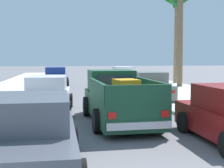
{
  "coord_description": "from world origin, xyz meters",
  "views": [
    {
      "loc": [
        -1.88,
        -4.51,
        2.31
      ],
      "look_at": [
        -0.02,
        8.59,
        1.2
      ],
      "focal_mm": 51.07,
      "sensor_mm": 36.0,
      "label": 1
    }
  ],
  "objects_px": {
    "car_right_mid": "(31,137)",
    "car_left_far": "(48,96)",
    "car_left_mid": "(56,77)",
    "pickup_truck": "(118,100)",
    "car_right_far": "(123,76)",
    "palm_tree_right_mid": "(176,7)",
    "car_left_near": "(148,87)"
  },
  "relations": [
    {
      "from": "pickup_truck",
      "to": "car_right_mid",
      "type": "height_order",
      "value": "pickup_truck"
    },
    {
      "from": "car_left_mid",
      "to": "palm_tree_right_mid",
      "type": "height_order",
      "value": "palm_tree_right_mid"
    },
    {
      "from": "car_left_far",
      "to": "palm_tree_right_mid",
      "type": "relative_size",
      "value": 0.55
    },
    {
      "from": "car_right_far",
      "to": "car_right_mid",
      "type": "bearing_deg",
      "value": -105.19
    },
    {
      "from": "car_left_mid",
      "to": "car_left_far",
      "type": "xyz_separation_m",
      "value": [
        0.08,
        -12.26,
        0.0
      ]
    },
    {
      "from": "car_right_mid",
      "to": "car_left_far",
      "type": "relative_size",
      "value": 1.0
    },
    {
      "from": "car_right_mid",
      "to": "car_left_near",
      "type": "bearing_deg",
      "value": 63.63
    },
    {
      "from": "pickup_truck",
      "to": "palm_tree_right_mid",
      "type": "distance_m",
      "value": 17.75
    },
    {
      "from": "car_left_mid",
      "to": "car_right_mid",
      "type": "height_order",
      "value": "same"
    },
    {
      "from": "palm_tree_right_mid",
      "to": "car_right_far",
      "type": "bearing_deg",
      "value": 178.55
    },
    {
      "from": "car_left_mid",
      "to": "car_left_far",
      "type": "distance_m",
      "value": 12.26
    },
    {
      "from": "car_right_mid",
      "to": "car_left_far",
      "type": "distance_m",
      "value": 7.04
    },
    {
      "from": "palm_tree_right_mid",
      "to": "pickup_truck",
      "type": "bearing_deg",
      "value": -116.11
    },
    {
      "from": "car_left_near",
      "to": "car_left_far",
      "type": "height_order",
      "value": "same"
    },
    {
      "from": "car_left_far",
      "to": "palm_tree_right_mid",
      "type": "height_order",
      "value": "palm_tree_right_mid"
    },
    {
      "from": "car_left_near",
      "to": "car_left_mid",
      "type": "xyz_separation_m",
      "value": [
        -5.27,
        9.0,
        0.0
      ]
    },
    {
      "from": "car_left_near",
      "to": "car_left_mid",
      "type": "bearing_deg",
      "value": 120.35
    },
    {
      "from": "car_left_far",
      "to": "palm_tree_right_mid",
      "type": "distance_m",
      "value": 17.26
    },
    {
      "from": "car_right_far",
      "to": "palm_tree_right_mid",
      "type": "height_order",
      "value": "palm_tree_right_mid"
    },
    {
      "from": "car_right_mid",
      "to": "car_left_far",
      "type": "bearing_deg",
      "value": 90.66
    },
    {
      "from": "pickup_truck",
      "to": "car_left_far",
      "type": "height_order",
      "value": "pickup_truck"
    },
    {
      "from": "pickup_truck",
      "to": "car_right_mid",
      "type": "relative_size",
      "value": 1.23
    },
    {
      "from": "pickup_truck",
      "to": "car_right_far",
      "type": "xyz_separation_m",
      "value": [
        2.86,
        15.19,
        -0.08
      ]
    },
    {
      "from": "car_left_near",
      "to": "pickup_truck",
      "type": "bearing_deg",
      "value": -114.76
    },
    {
      "from": "car_right_far",
      "to": "car_left_mid",
      "type": "bearing_deg",
      "value": -173.48
    },
    {
      "from": "car_left_mid",
      "to": "palm_tree_right_mid",
      "type": "distance_m",
      "value": 11.67
    },
    {
      "from": "car_right_mid",
      "to": "car_left_far",
      "type": "height_order",
      "value": "same"
    },
    {
      "from": "car_left_far",
      "to": "car_right_far",
      "type": "bearing_deg",
      "value": 66.93
    },
    {
      "from": "car_left_far",
      "to": "pickup_truck",
      "type": "bearing_deg",
      "value": -41.04
    },
    {
      "from": "car_left_far",
      "to": "palm_tree_right_mid",
      "type": "bearing_deg",
      "value": 51.92
    },
    {
      "from": "car_left_near",
      "to": "car_left_mid",
      "type": "distance_m",
      "value": 10.43
    },
    {
      "from": "car_left_near",
      "to": "palm_tree_right_mid",
      "type": "xyz_separation_m",
      "value": [
        4.83,
        9.52,
        5.83
      ]
    }
  ]
}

